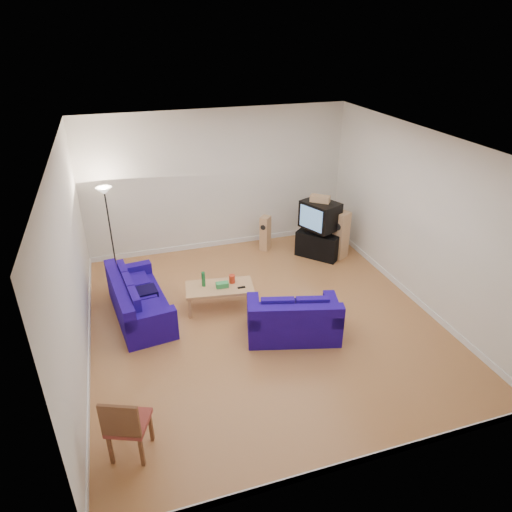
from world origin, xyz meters
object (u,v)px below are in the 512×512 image
object	(u,v)px
sofa_three_seat	(137,303)
tv_stand	(319,244)
sofa_loveseat	(293,321)
coffee_table	(220,289)
television	(320,215)

from	to	relation	value
sofa_three_seat	tv_stand	xyz separation A→B (m)	(4.16, 1.24, 0.01)
sofa_loveseat	coffee_table	world-z (taller)	sofa_loveseat
sofa_loveseat	television	distance (m)	3.20
coffee_table	tv_stand	distance (m)	3.01
sofa_loveseat	television	size ratio (longest dim) A/B	1.80
coffee_table	television	world-z (taller)	television
sofa_loveseat	coffee_table	xyz separation A→B (m)	(-0.98, 1.24, 0.10)
sofa_loveseat	television	world-z (taller)	television
coffee_table	television	size ratio (longest dim) A/B	1.38
coffee_table	sofa_loveseat	bearing A→B (deg)	-51.54
sofa_three_seat	television	size ratio (longest dim) A/B	2.18
television	tv_stand	bearing A→B (deg)	64.04
coffee_table	television	distance (m)	3.05
tv_stand	television	size ratio (longest dim) A/B	1.00
tv_stand	television	xyz separation A→B (m)	(-0.02, 0.00, 0.71)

